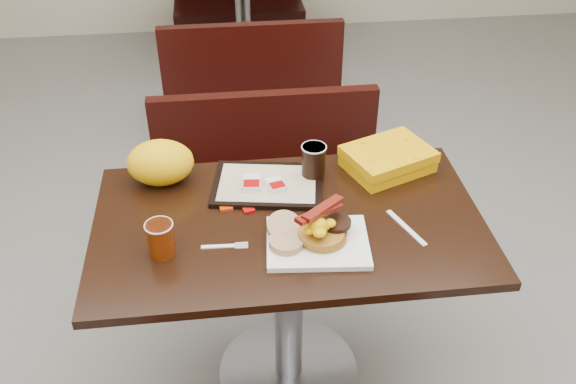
{
  "coord_description": "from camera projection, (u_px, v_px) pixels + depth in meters",
  "views": [
    {
      "loc": [
        -0.18,
        -1.5,
        1.96
      ],
      "look_at": [
        0.0,
        0.05,
        0.82
      ],
      "focal_mm": 39.04,
      "sensor_mm": 36.0,
      "label": 1
    }
  ],
  "objects": [
    {
      "name": "table_far",
      "position": [
        243.0,
        24.0,
        4.24
      ],
      "size": [
        1.2,
        0.7,
        0.75
      ],
      "primitive_type": null,
      "color": "black",
      "rests_on": "floor"
    },
    {
      "name": "hashbrown_sleeve_left",
      "position": [
        252.0,
        183.0,
        2.04
      ],
      "size": [
        0.06,
        0.08,
        0.02
      ],
      "primitive_type": "cube",
      "rotation": [
        0.0,
        0.0,
        -0.08
      ],
      "color": "silver",
      "rests_on": "tray"
    },
    {
      "name": "platter",
      "position": [
        318.0,
        243.0,
        1.83
      ],
      "size": [
        0.32,
        0.26,
        0.02
      ],
      "primitive_type": "cube",
      "rotation": [
        0.0,
        0.0,
        -0.09
      ],
      "color": "white",
      "rests_on": "table_near"
    },
    {
      "name": "table_near",
      "position": [
        289.0,
        305.0,
        2.15
      ],
      "size": [
        1.2,
        0.7,
        0.75
      ],
      "primitive_type": null,
      "color": "black",
      "rests_on": "floor"
    },
    {
      "name": "condiment_syrup",
      "position": [
        226.0,
        208.0,
        1.97
      ],
      "size": [
        0.04,
        0.03,
        0.01
      ],
      "primitive_type": "cube",
      "rotation": [
        0.0,
        0.0,
        0.1
      ],
      "color": "#BC2C08",
      "rests_on": "table_near"
    },
    {
      "name": "hashbrown_sleeve_right",
      "position": [
        276.0,
        185.0,
        2.03
      ],
      "size": [
        0.07,
        0.08,
        0.02
      ],
      "primitive_type": "cube",
      "rotation": [
        0.0,
        0.0,
        0.28
      ],
      "color": "silver",
      "rests_on": "tray"
    },
    {
      "name": "fork",
      "position": [
        218.0,
        246.0,
        1.83
      ],
      "size": [
        0.14,
        0.03,
        0.0
      ],
      "primitive_type": null,
      "rotation": [
        0.0,
        0.0,
        -0.05
      ],
      "color": "white",
      "rests_on": "table_near"
    },
    {
      "name": "bench_near_n",
      "position": [
        270.0,
        190.0,
        2.72
      ],
      "size": [
        1.0,
        0.46,
        0.72
      ],
      "primitive_type": null,
      "color": "black",
      "rests_on": "floor"
    },
    {
      "name": "muffin_top",
      "position": [
        284.0,
        227.0,
        1.84
      ],
      "size": [
        0.11,
        0.11,
        0.06
      ],
      "primitive_type": "cylinder",
      "rotation": [
        0.38,
        0.0,
        0.07
      ],
      "color": "tan",
      "rests_on": "platter"
    },
    {
      "name": "clamshell",
      "position": [
        388.0,
        159.0,
        2.14
      ],
      "size": [
        0.34,
        0.3,
        0.08
      ],
      "primitive_type": "cube",
      "rotation": [
        0.0,
        0.0,
        0.38
      ],
      "color": "#DF9803",
      "rests_on": "table_near"
    },
    {
      "name": "bench_far_s",
      "position": [
        251.0,
        71.0,
        3.68
      ],
      "size": [
        1.0,
        0.46,
        0.72
      ],
      "primitive_type": null,
      "color": "black",
      "rests_on": "floor"
    },
    {
      "name": "pancake_stack",
      "position": [
        323.0,
        234.0,
        1.82
      ],
      "size": [
        0.18,
        0.18,
        0.03
      ],
      "primitive_type": "cylinder",
      "rotation": [
        0.0,
        0.0,
        0.34
      ],
      "color": "#AA6D1C",
      "rests_on": "platter"
    },
    {
      "name": "paper_bag",
      "position": [
        160.0,
        163.0,
        2.05
      ],
      "size": [
        0.26,
        0.22,
        0.15
      ],
      "primitive_type": "ellipsoid",
      "rotation": [
        0.0,
        0.0,
        -0.34
      ],
      "color": "#FCBE08",
      "rests_on": "table_near"
    },
    {
      "name": "floor",
      "position": [
        289.0,
        374.0,
        2.37
      ],
      "size": [
        6.0,
        7.0,
        0.01
      ],
      "primitive_type": "cube",
      "color": "gray",
      "rests_on": "ground"
    },
    {
      "name": "knife",
      "position": [
        406.0,
        228.0,
        1.9
      ],
      "size": [
        0.08,
        0.18,
        0.0
      ],
      "primitive_type": "cube",
      "rotation": [
        0.0,
        0.0,
        -1.2
      ],
      "color": "white",
      "rests_on": "table_near"
    },
    {
      "name": "bacon_strips",
      "position": [
        319.0,
        212.0,
        1.79
      ],
      "size": [
        0.18,
        0.16,
        0.01
      ],
      "primitive_type": null,
      "rotation": [
        0.0,
        0.0,
        0.62
      ],
      "color": "#450504",
      "rests_on": "scrambled_eggs"
    },
    {
      "name": "coffee_cup_far",
      "position": [
        314.0,
        160.0,
        2.07
      ],
      "size": [
        0.1,
        0.1,
        0.11
      ],
      "primitive_type": "cylinder",
      "rotation": [
        0.0,
        0.0,
        -0.34
      ],
      "color": "black",
      "rests_on": "tray"
    },
    {
      "name": "muffin_bottom",
      "position": [
        286.0,
        242.0,
        1.8
      ],
      "size": [
        0.11,
        0.11,
        0.02
      ],
      "primitive_type": "cylinder",
      "rotation": [
        0.0,
        0.0,
        -0.11
      ],
      "color": "tan",
      "rests_on": "platter"
    },
    {
      "name": "condiment_ketchup",
      "position": [
        249.0,
        210.0,
        1.96
      ],
      "size": [
        0.04,
        0.03,
        0.01
      ],
      "primitive_type": "cube",
      "rotation": [
        0.0,
        0.0,
        0.25
      ],
      "color": "#8C0504",
      "rests_on": "table_near"
    },
    {
      "name": "scrambled_eggs",
      "position": [
        318.0,
        227.0,
        1.78
      ],
      "size": [
        0.11,
        0.09,
        0.05
      ],
      "primitive_type": "ellipsoid",
      "rotation": [
        0.0,
        0.0,
        0.06
      ],
      "color": "#FFE405",
      "rests_on": "pancake_stack"
    },
    {
      "name": "sausage_patty",
      "position": [
        336.0,
        222.0,
        1.83
      ],
      "size": [
        0.1,
        0.1,
        0.01
      ],
      "primitive_type": "cylinder",
      "rotation": [
        0.0,
        0.0,
        0.18
      ],
      "color": "black",
      "rests_on": "pancake_stack"
    },
    {
      "name": "coffee_cup_near",
      "position": [
        161.0,
        239.0,
        1.77
      ],
      "size": [
        0.09,
        0.09,
        0.11
      ],
      "primitive_type": "cylinder",
      "rotation": [
        0.0,
        0.0,
        0.15
      ],
      "color": "#943005",
      "rests_on": "table_near"
    },
    {
      "name": "tray",
      "position": [
        267.0,
        185.0,
        2.07
      ],
      "size": [
        0.39,
        0.31,
        0.02
      ],
      "primitive_type": "cube",
      "rotation": [
        0.0,
        0.0,
        -0.16
      ],
      "color": "black",
      "rests_on": "table_near"
    }
  ]
}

